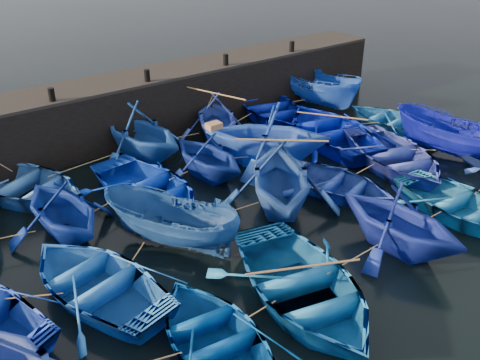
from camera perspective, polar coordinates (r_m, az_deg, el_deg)
ground at (r=16.84m, az=6.59°, el=-6.21°), size 120.00×120.00×0.00m
quay_wall at (r=24.07m, az=-10.59°, el=7.72°), size 26.00×2.50×2.50m
quay_top at (r=23.66m, az=-10.87°, el=10.70°), size 26.00×2.50×0.12m
bollard_1 at (r=21.38m, az=-19.46°, el=8.59°), size 0.24×0.24×0.50m
bollard_2 at (r=22.80m, az=-9.89°, el=10.94°), size 0.24×0.24×0.50m
bollard_3 at (r=24.79m, az=-1.53°, el=12.72°), size 0.24×0.24×0.50m
bollard_4 at (r=27.22m, az=5.55°, el=14.01°), size 0.24×0.24×0.50m
boat_1 at (r=20.11m, az=-22.16°, el=-0.45°), size 5.68×6.24×1.06m
boat_2 at (r=21.59m, az=-10.59°, el=5.12°), size 4.64×5.13×2.37m
boat_3 at (r=23.00m, az=-2.56°, el=6.67°), size 4.87×5.11×2.10m
boat_4 at (r=25.60m, az=3.16°, el=7.73°), size 5.17×6.17×1.10m
boat_5 at (r=27.24m, az=8.37°, el=9.68°), size 2.39×5.16×1.93m
boat_7 at (r=17.16m, az=-18.42°, el=-2.85°), size 3.71×4.20×2.06m
boat_8 at (r=18.69m, az=-9.92°, el=-0.79°), size 4.31×5.62×1.08m
boat_9 at (r=19.80m, az=-3.45°, el=2.71°), size 3.47×3.94×1.94m
boat_10 at (r=20.79m, az=2.90°, el=4.95°), size 6.39×6.40×2.56m
boat_11 at (r=23.25m, az=9.67°, el=5.33°), size 5.29×6.51×1.19m
boat_12 at (r=25.32m, az=15.88°, el=6.20°), size 3.65×4.71×0.90m
boat_14 at (r=14.74m, az=-15.02°, el=-10.36°), size 4.57×5.60×1.02m
boat_15 at (r=16.01m, az=-7.42°, el=-4.66°), size 3.75×4.57×1.69m
boat_16 at (r=17.69m, az=4.29°, el=0.45°), size 6.13×6.28×2.51m
boat_17 at (r=19.19m, az=10.44°, el=-0.43°), size 3.99×4.78×0.86m
boat_18 at (r=21.52m, az=16.11°, el=2.57°), size 5.36×6.37×1.13m
boat_19 at (r=23.07m, az=21.57°, el=4.36°), size 2.98×5.01×1.82m
boat_21 at (r=12.82m, az=-2.61°, el=-16.47°), size 3.63×4.72×0.91m
boat_22 at (r=14.07m, az=6.66°, el=-11.16°), size 5.17×6.35×1.16m
boat_23 at (r=16.34m, az=16.76°, el=-4.04°), size 3.88×4.39×2.15m
boat_24 at (r=18.99m, az=22.33°, el=-2.37°), size 3.65×4.87×0.96m
wooden_crate at (r=19.51m, az=-2.80°, el=5.80°), size 0.54×0.40×0.22m
mooring_ropes at (r=19.64m, az=-3.43°, el=2.16°), size 17.77×11.93×2.10m
loose_oars at (r=18.93m, az=4.40°, el=4.11°), size 10.29×12.12×1.41m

